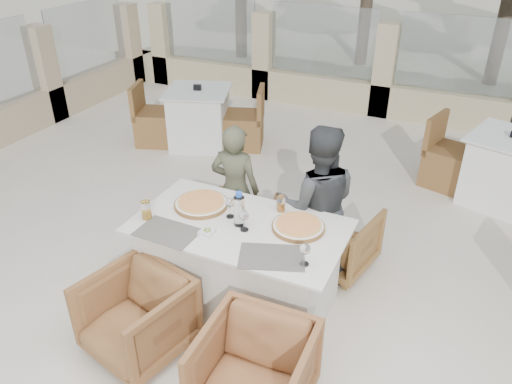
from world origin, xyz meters
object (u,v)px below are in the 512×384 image
at_px(pizza_right, 298,226).
at_px(diner_right, 317,205).
at_px(dining_table, 240,266).
at_px(beer_glass_left, 146,210).
at_px(olive_dish, 207,232).
at_px(wine_glass_centre, 230,207).
at_px(beer_glass_right, 281,204).
at_px(water_bottle, 239,209).
at_px(bg_table_b, 506,171).
at_px(wine_glass_near, 244,219).
at_px(pizza_left, 201,203).
at_px(bg_table_a, 199,118).
at_px(armchair_near_left, 137,317).
at_px(armchair_far_right, 337,238).
at_px(armchair_near_right, 255,374).
at_px(wine_glass_corner, 305,253).
at_px(diner_left, 235,190).
at_px(armchair_far_left, 242,228).

distance_m(pizza_right, diner_right, 0.49).
relative_size(dining_table, beer_glass_left, 10.75).
bearing_deg(olive_dish, wine_glass_centre, 81.12).
relative_size(dining_table, beer_glass_right, 12.45).
distance_m(water_bottle, diner_right, 0.77).
bearing_deg(water_bottle, bg_table_b, 54.88).
bearing_deg(wine_glass_near, wine_glass_centre, 146.95).
distance_m(pizza_left, bg_table_a, 2.95).
relative_size(pizza_left, pizza_right, 1.09).
bearing_deg(armchair_near_left, pizza_right, 59.40).
relative_size(water_bottle, wine_glass_near, 1.53).
xyz_separation_m(beer_glass_right, bg_table_a, (-2.12, 2.30, -0.45)).
relative_size(pizza_right, armchair_far_right, 0.62).
bearing_deg(bg_table_b, armchair_near_right, -94.65).
distance_m(wine_glass_corner, beer_glass_right, 0.69).
bearing_deg(pizza_right, armchair_near_right, -84.07).
distance_m(water_bottle, bg_table_b, 3.29).
bearing_deg(wine_glass_centre, wine_glass_corner, -23.63).
xyz_separation_m(wine_glass_near, diner_left, (-0.46, 0.74, -0.24)).
bearing_deg(beer_glass_right, armchair_near_left, -121.81).
height_order(water_bottle, beer_glass_left, water_bottle).
bearing_deg(dining_table, armchair_far_right, 56.15).
xyz_separation_m(olive_dish, bg_table_b, (2.03, 2.87, -0.41)).
xyz_separation_m(diner_right, bg_table_a, (-2.32, 2.00, -0.32)).
relative_size(water_bottle, bg_table_a, 0.17).
distance_m(pizza_left, wine_glass_corner, 1.07).
distance_m(wine_glass_corner, diner_left, 1.40).
relative_size(olive_dish, armchair_near_left, 0.16).
distance_m(wine_glass_near, armchair_near_right, 1.08).
height_order(water_bottle, beer_glass_right, water_bottle).
bearing_deg(armchair_far_right, dining_table, 68.43).
distance_m(dining_table, olive_dish, 0.48).
bearing_deg(bg_table_a, water_bottle, -73.00).
relative_size(diner_left, diner_right, 0.88).
bearing_deg(wine_glass_corner, armchair_far_right, 92.79).
xyz_separation_m(armchair_far_left, bg_table_a, (-1.62, 1.98, 0.11)).
height_order(pizza_left, pizza_right, pizza_left).
height_order(beer_glass_left, armchair_far_left, beer_glass_left).
height_order(wine_glass_near, armchair_near_right, wine_glass_near).
bearing_deg(diner_left, armchair_near_right, 113.83).
bearing_deg(dining_table, armchair_near_right, -58.42).
relative_size(wine_glass_corner, armchair_far_left, 0.30).
height_order(water_bottle, diner_right, diner_right).
distance_m(armchair_near_left, bg_table_b, 4.12).
height_order(armchair_far_right, bg_table_a, bg_table_a).
height_order(water_bottle, wine_glass_centre, water_bottle).
xyz_separation_m(pizza_left, wine_glass_near, (0.46, -0.16, 0.06)).
distance_m(olive_dish, armchair_near_left, 0.78).
relative_size(wine_glass_centre, diner_left, 0.15).
distance_m(armchair_far_left, bg_table_b, 2.97).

